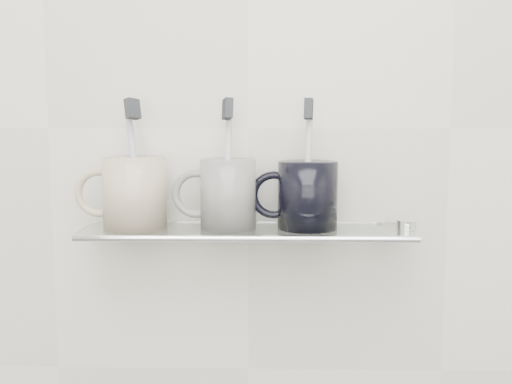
{
  "coord_description": "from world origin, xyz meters",
  "views": [
    {
      "loc": [
        0.03,
        0.08,
        1.28
      ],
      "look_at": [
        0.01,
        1.04,
        1.16
      ],
      "focal_mm": 45.0,
      "sensor_mm": 36.0,
      "label": 1
    }
  ],
  "objects_px": {
    "shelf_glass": "(247,231)",
    "mug_right": "(308,195)",
    "mug_left": "(135,193)",
    "mug_center": "(228,194)"
  },
  "relations": [
    {
      "from": "shelf_glass",
      "to": "mug_center",
      "type": "bearing_deg",
      "value": 170.14
    },
    {
      "from": "mug_left",
      "to": "mug_center",
      "type": "height_order",
      "value": "mug_left"
    },
    {
      "from": "mug_left",
      "to": "mug_right",
      "type": "distance_m",
      "value": 0.26
    },
    {
      "from": "mug_left",
      "to": "mug_center",
      "type": "distance_m",
      "value": 0.14
    },
    {
      "from": "mug_right",
      "to": "mug_left",
      "type": "bearing_deg",
      "value": 160.53
    },
    {
      "from": "shelf_glass",
      "to": "mug_right",
      "type": "distance_m",
      "value": 0.11
    },
    {
      "from": "mug_left",
      "to": "shelf_glass",
      "type": "bearing_deg",
      "value": 14.28
    },
    {
      "from": "shelf_glass",
      "to": "mug_left",
      "type": "relative_size",
      "value": 4.64
    },
    {
      "from": "mug_center",
      "to": "mug_right",
      "type": "relative_size",
      "value": 1.03
    },
    {
      "from": "mug_right",
      "to": "shelf_glass",
      "type": "bearing_deg",
      "value": 163.64
    }
  ]
}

